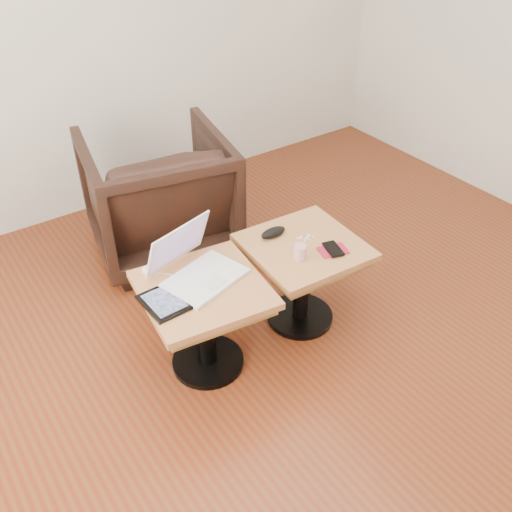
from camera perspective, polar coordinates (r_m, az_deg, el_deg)
room_shell at (r=2.11m, az=9.38°, el=12.73°), size 4.52×4.52×2.71m
side_table_left at (r=2.73m, az=-5.20°, el=-5.14°), size 0.62×0.62×0.51m
side_table_right at (r=2.99m, az=4.73°, el=-0.80°), size 0.59×0.59×0.51m
laptop at (r=2.68m, az=-6.01°, el=-1.13°), size 0.44×0.42×0.25m
tablet at (r=2.57m, az=-9.16°, el=-4.57°), size 0.19×0.23×0.02m
charging_adapter at (r=2.76m, az=-10.73°, el=-1.37°), size 0.05×0.05×0.03m
glasses_case at (r=2.95m, az=1.73°, el=2.37°), size 0.15×0.07×0.05m
striped_cup at (r=2.79m, az=4.40°, el=0.37°), size 0.07×0.07×0.08m
earbuds_tangle at (r=2.95m, az=5.10°, el=1.82°), size 0.08×0.05×0.02m
phone_on_sleeve at (r=2.88m, az=7.71°, el=0.64°), size 0.16×0.14×0.02m
armchair at (r=3.61m, az=-9.72°, el=6.05°), size 0.99×1.01×0.78m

